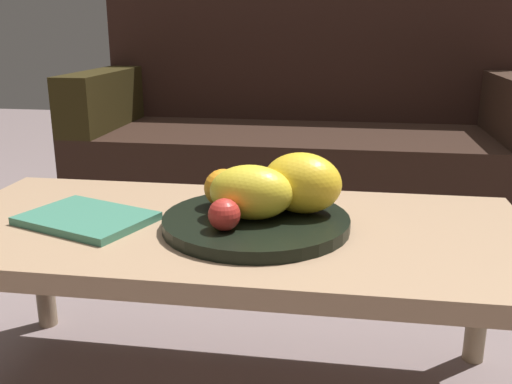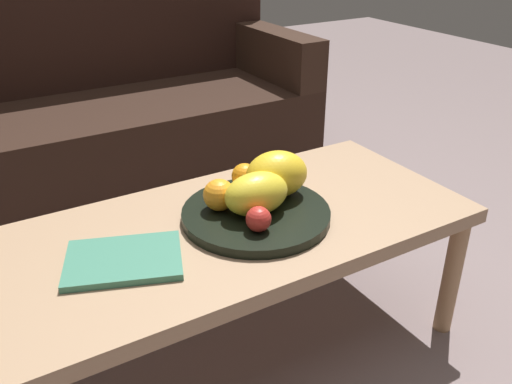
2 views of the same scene
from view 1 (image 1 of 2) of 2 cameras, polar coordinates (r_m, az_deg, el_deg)
coffee_table at (r=1.19m, az=-2.69°, el=-5.26°), size 1.21×0.56×0.41m
couch at (r=2.34m, az=4.40°, el=4.15°), size 1.70×0.70×0.90m
fruit_bowl at (r=1.14m, az=0.00°, el=-3.00°), size 0.37×0.37×0.03m
melon_large_front at (r=1.11m, az=-0.48°, el=-0.02°), size 0.17×0.11×0.11m
melon_smaller_beside at (r=1.15m, az=4.58°, el=0.91°), size 0.19×0.16×0.12m
orange_front at (r=1.19m, az=-3.27°, el=0.38°), size 0.08×0.08×0.08m
orange_left at (r=1.24m, az=2.52°, el=0.82°), size 0.07×0.07×0.07m
apple_front at (r=1.06m, az=-3.17°, el=-2.26°), size 0.06×0.06×0.06m
banana_bunch at (r=1.19m, az=0.44°, el=-0.34°), size 0.16×0.15×0.06m
magazine at (r=1.23m, az=-16.46°, el=-2.53°), size 0.30×0.26×0.02m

